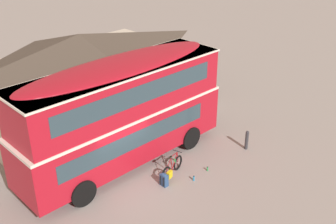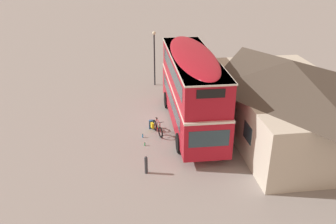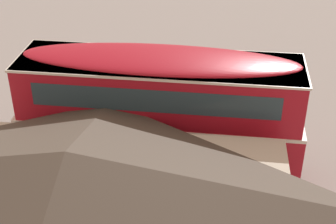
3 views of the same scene
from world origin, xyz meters
name	(u,v)px [view 3 (image 3 of 3)]	position (x,y,z in m)	size (l,w,h in m)	color
ground_plane	(188,159)	(0.00, 0.00, 0.00)	(120.00, 120.00, 0.00)	gray
double_decker_bus	(160,111)	(0.99, 0.95, 2.64)	(9.77, 2.77, 4.79)	black
touring_bicycle	(150,130)	(1.70, -1.28, 0.37)	(1.65, 0.71, 1.01)	black
backpack_on_ground	(167,129)	(0.99, -1.53, 0.30)	(0.28, 0.34, 0.58)	#2D4C7A
water_bottle_green_metal	(121,123)	(3.07, -2.13, 0.10)	(0.07, 0.07, 0.21)	green
water_bottle_blue_sports	(143,123)	(2.11, -2.18, 0.11)	(0.08, 0.08, 0.24)	#338CBF
pub_building	(74,221)	(2.59, 6.26, 2.32)	(11.73, 6.94, 4.55)	beige
kerb_bollard	(59,110)	(5.77, -2.25, 0.50)	(0.16, 0.16, 0.97)	#333338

